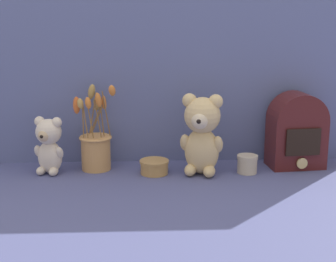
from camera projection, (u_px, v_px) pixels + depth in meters
ground_plane at (168, 174)px, 1.83m from camera, size 4.00×4.00×0.00m
backdrop_wall at (166, 71)px, 1.91m from camera, size 1.52×0.02×0.69m
teddy_bear_large at (202, 133)px, 1.80m from camera, size 0.16×0.15×0.29m
teddy_bear_medium at (49, 144)px, 1.81m from camera, size 0.12×0.11×0.21m
flower_vase at (96, 145)px, 1.86m from camera, size 0.16×0.14×0.32m
vintage_radio at (297, 131)px, 1.89m from camera, size 0.21×0.14×0.28m
decorative_tin_tall at (154, 167)px, 1.83m from camera, size 0.10×0.10×0.05m
decorative_tin_short at (247, 164)px, 1.84m from camera, size 0.07×0.07×0.06m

